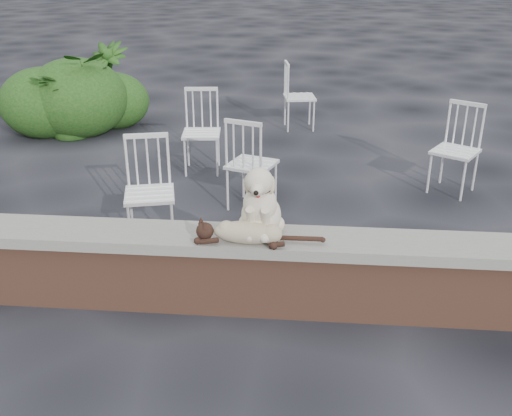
# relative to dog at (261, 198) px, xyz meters

# --- Properties ---
(ground) EXTENTS (60.00, 60.00, 0.00)m
(ground) POSITION_rel_dog_xyz_m (-0.51, -0.04, -0.85)
(ground) COLOR black
(ground) RESTS_ON ground
(brick_wall) EXTENTS (6.00, 0.30, 0.50)m
(brick_wall) POSITION_rel_dog_xyz_m (-0.51, -0.04, -0.60)
(brick_wall) COLOR brown
(brick_wall) RESTS_ON ground
(capstone) EXTENTS (6.20, 0.40, 0.08)m
(capstone) POSITION_rel_dog_xyz_m (-0.51, -0.04, -0.31)
(capstone) COLOR slate
(capstone) RESTS_ON brick_wall
(dog) EXTENTS (0.37, 0.48, 0.53)m
(dog) POSITION_rel_dog_xyz_m (0.00, 0.00, 0.00)
(dog) COLOR beige
(dog) RESTS_ON capstone
(cat) EXTENTS (1.04, 0.30, 0.17)m
(cat) POSITION_rel_dog_xyz_m (-0.08, -0.15, -0.18)
(cat) COLOR tan
(cat) RESTS_ON capstone
(chair_c) EXTENTS (0.71, 0.71, 0.94)m
(chair_c) POSITION_rel_dog_xyz_m (-0.23, 1.75, -0.38)
(chair_c) COLOR white
(chair_c) RESTS_ON ground
(chair_b) EXTENTS (0.61, 0.61, 0.94)m
(chair_b) POSITION_rel_dog_xyz_m (-0.90, 2.73, -0.38)
(chair_b) COLOR white
(chair_b) RESTS_ON ground
(chair_e) EXTENTS (0.64, 0.64, 0.94)m
(chair_e) POSITION_rel_dog_xyz_m (0.18, 4.59, -0.38)
(chair_e) COLOR white
(chair_e) RESTS_ON ground
(chair_a) EXTENTS (0.68, 0.68, 0.94)m
(chair_a) POSITION_rel_dog_xyz_m (-1.04, 0.91, -0.38)
(chair_a) COLOR white
(chair_a) RESTS_ON ground
(chair_d) EXTENTS (0.77, 0.77, 0.94)m
(chair_d) POSITION_rel_dog_xyz_m (1.84, 2.33, -0.38)
(chair_d) COLOR white
(chair_d) RESTS_ON ground
(potted_plant_a) EXTENTS (1.38, 1.34, 1.16)m
(potted_plant_a) POSITION_rel_dog_xyz_m (-2.90, 3.94, -0.26)
(potted_plant_a) COLOR #134112
(potted_plant_a) RESTS_ON ground
(potted_plant_b) EXTENTS (0.77, 0.77, 1.13)m
(potted_plant_b) POSITION_rel_dog_xyz_m (-2.66, 4.84, -0.28)
(potted_plant_b) COLOR #134112
(potted_plant_b) RESTS_ON ground
(shrubbery) EXTENTS (1.93, 1.52, 1.10)m
(shrubbery) POSITION_rel_dog_xyz_m (-2.94, 4.13, -0.40)
(shrubbery) COLOR #134112
(shrubbery) RESTS_ON ground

